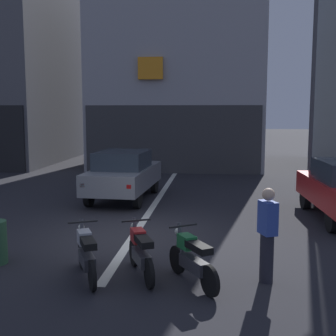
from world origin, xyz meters
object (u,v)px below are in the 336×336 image
object	(u,v)px
street_lamp	(314,70)
person_by_motorcycles	(267,234)
motorcycle_silver_row_leftmost	(86,253)
car_grey_crossing_near	(124,173)
motorcycle_red_row_left_mid	(141,252)
motorcycle_green_row_centre	(192,258)

from	to	relation	value
street_lamp	person_by_motorcycles	size ratio (longest dim) A/B	4.34
motorcycle_silver_row_leftmost	car_grey_crossing_near	bearing A→B (deg)	96.52
person_by_motorcycles	street_lamp	bearing A→B (deg)	74.40
street_lamp	motorcycle_red_row_left_mid	xyz separation A→B (m)	(-4.70, -8.81, -3.92)
motorcycle_silver_row_leftmost	motorcycle_green_row_centre	bearing A→B (deg)	-1.69
car_grey_crossing_near	street_lamp	bearing A→B (deg)	17.70
street_lamp	motorcycle_green_row_centre	size ratio (longest dim) A/B	5.00
car_grey_crossing_near	street_lamp	size ratio (longest dim) A/B	0.58
car_grey_crossing_near	person_by_motorcycles	world-z (taller)	person_by_motorcycles
motorcycle_red_row_left_mid	motorcycle_green_row_centre	distance (m)	0.98
car_grey_crossing_near	motorcycle_red_row_left_mid	world-z (taller)	car_grey_crossing_near
motorcycle_red_row_left_mid	motorcycle_silver_row_leftmost	bearing A→B (deg)	-167.75
motorcycle_green_row_centre	motorcycle_red_row_left_mid	bearing A→B (deg)	164.53
motorcycle_red_row_left_mid	motorcycle_green_row_centre	xyz separation A→B (m)	(0.94, -0.26, 0.00)
car_grey_crossing_near	street_lamp	xyz separation A→B (m)	(6.44, 2.06, 3.49)
motorcycle_green_row_centre	person_by_motorcycles	xyz separation A→B (m)	(1.29, 0.24, 0.40)
street_lamp	motorcycle_green_row_centre	world-z (taller)	street_lamp
motorcycle_silver_row_leftmost	motorcycle_red_row_left_mid	size ratio (longest dim) A/B	0.99
car_grey_crossing_near	motorcycle_red_row_left_mid	distance (m)	6.99
motorcycle_silver_row_leftmost	person_by_motorcycles	bearing A→B (deg)	3.31
motorcycle_red_row_left_mid	motorcycle_green_row_centre	world-z (taller)	same
motorcycle_red_row_left_mid	car_grey_crossing_near	bearing A→B (deg)	104.46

